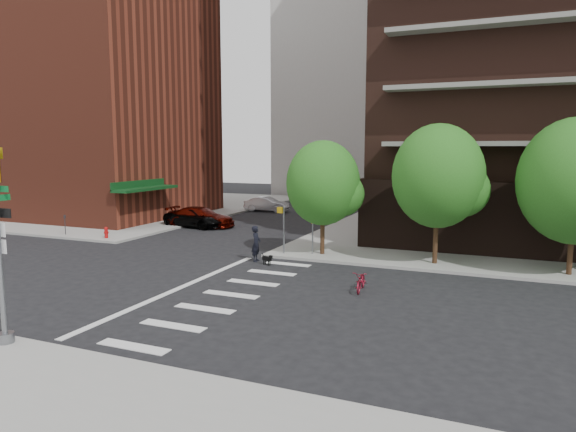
{
  "coord_description": "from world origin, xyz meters",
  "views": [
    {
      "loc": [
        12.97,
        -17.79,
        5.92
      ],
      "look_at": [
        3.0,
        6.0,
        2.5
      ],
      "focal_mm": 32.0,
      "sensor_mm": 36.0,
      "label": 1
    }
  ],
  "objects_px": {
    "traffic_signal": "(0,259)",
    "dog_walker": "(256,244)",
    "parked_car_maroon": "(201,217)",
    "scooter": "(361,281)",
    "fire_hydrant": "(106,232)",
    "parked_car_black": "(197,218)",
    "parked_car_silver": "(267,204)"
  },
  "relations": [
    {
      "from": "parked_car_maroon",
      "to": "parked_car_silver",
      "type": "distance_m",
      "value": 10.59
    },
    {
      "from": "parked_car_silver",
      "to": "dog_walker",
      "type": "bearing_deg",
      "value": -158.97
    },
    {
      "from": "fire_hydrant",
      "to": "dog_walker",
      "type": "distance_m",
      "value": 11.83
    },
    {
      "from": "traffic_signal",
      "to": "dog_walker",
      "type": "xyz_separation_m",
      "value": [
        1.65,
        13.49,
        -1.76
      ]
    },
    {
      "from": "parked_car_maroon",
      "to": "dog_walker",
      "type": "bearing_deg",
      "value": -140.48
    },
    {
      "from": "traffic_signal",
      "to": "scooter",
      "type": "xyz_separation_m",
      "value": [
        8.22,
        10.06,
        -2.26
      ]
    },
    {
      "from": "fire_hydrant",
      "to": "parked_car_black",
      "type": "xyz_separation_m",
      "value": [
        2.3,
        7.08,
        0.15
      ]
    },
    {
      "from": "parked_car_silver",
      "to": "dog_walker",
      "type": "distance_m",
      "value": 21.41
    },
    {
      "from": "parked_car_silver",
      "to": "scooter",
      "type": "relative_size",
      "value": 2.52
    },
    {
      "from": "fire_hydrant",
      "to": "dog_walker",
      "type": "relative_size",
      "value": 0.39
    },
    {
      "from": "scooter",
      "to": "parked_car_black",
      "type": "bearing_deg",
      "value": 136.97
    },
    {
      "from": "parked_car_maroon",
      "to": "parked_car_black",
      "type": "bearing_deg",
      "value": 115.61
    },
    {
      "from": "parked_car_maroon",
      "to": "dog_walker",
      "type": "height_order",
      "value": "dog_walker"
    },
    {
      "from": "parked_car_silver",
      "to": "dog_walker",
      "type": "height_order",
      "value": "dog_walker"
    },
    {
      "from": "parked_car_maroon",
      "to": "scooter",
      "type": "relative_size",
      "value": 3.12
    },
    {
      "from": "fire_hydrant",
      "to": "dog_walker",
      "type": "xyz_separation_m",
      "value": [
        11.68,
        -1.8,
        0.39
      ]
    },
    {
      "from": "traffic_signal",
      "to": "parked_car_maroon",
      "type": "xyz_separation_m",
      "value": [
        -7.45,
        22.55,
        -1.95
      ]
    },
    {
      "from": "fire_hydrant",
      "to": "scooter",
      "type": "height_order",
      "value": "fire_hydrant"
    },
    {
      "from": "scooter",
      "to": "parked_car_maroon",
      "type": "bearing_deg",
      "value": 136.1
    },
    {
      "from": "traffic_signal",
      "to": "parked_car_maroon",
      "type": "height_order",
      "value": "traffic_signal"
    },
    {
      "from": "parked_car_black",
      "to": "parked_car_silver",
      "type": "xyz_separation_m",
      "value": [
        0.82,
        10.75,
        -0.02
      ]
    },
    {
      "from": "dog_walker",
      "to": "parked_car_silver",
      "type": "bearing_deg",
      "value": 14.38
    },
    {
      "from": "traffic_signal",
      "to": "scooter",
      "type": "relative_size",
      "value": 3.61
    },
    {
      "from": "scooter",
      "to": "dog_walker",
      "type": "height_order",
      "value": "dog_walker"
    },
    {
      "from": "traffic_signal",
      "to": "parked_car_silver",
      "type": "bearing_deg",
      "value": 101.78
    },
    {
      "from": "traffic_signal",
      "to": "parked_car_silver",
      "type": "height_order",
      "value": "traffic_signal"
    },
    {
      "from": "parked_car_silver",
      "to": "dog_walker",
      "type": "xyz_separation_m",
      "value": [
        8.56,
        -19.63,
        0.25
      ]
    },
    {
      "from": "fire_hydrant",
      "to": "parked_car_maroon",
      "type": "height_order",
      "value": "parked_car_maroon"
    },
    {
      "from": "parked_car_black",
      "to": "dog_walker",
      "type": "xyz_separation_m",
      "value": [
        9.38,
        -8.88,
        0.24
      ]
    },
    {
      "from": "scooter",
      "to": "dog_walker",
      "type": "xyz_separation_m",
      "value": [
        -6.56,
        3.43,
        0.51
      ]
    },
    {
      "from": "fire_hydrant",
      "to": "scooter",
      "type": "xyz_separation_m",
      "value": [
        18.25,
        -5.23,
        -0.12
      ]
    },
    {
      "from": "parked_car_black",
      "to": "parked_car_silver",
      "type": "distance_m",
      "value": 10.78
    }
  ]
}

